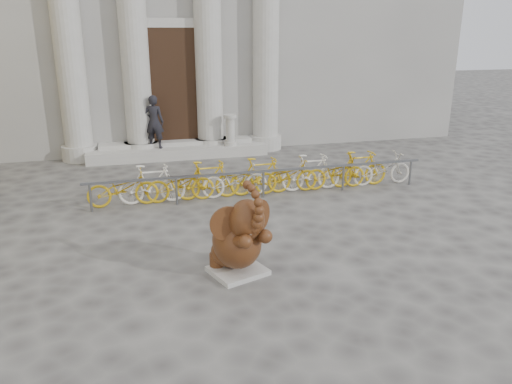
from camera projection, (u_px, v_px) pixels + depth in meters
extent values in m
plane|color=#474442|center=(242.00, 287.00, 8.42)|extent=(80.00, 80.00, 0.00)
cube|color=black|center=(173.00, 87.00, 16.82)|extent=(2.40, 0.16, 4.00)
cylinder|color=#A8A59E|center=(67.00, 34.00, 15.40)|extent=(0.90, 0.90, 8.00)
cylinder|color=#A8A59E|center=(133.00, 34.00, 15.89)|extent=(0.90, 0.90, 8.00)
cylinder|color=#A8A59E|center=(208.00, 34.00, 16.48)|extent=(0.90, 0.90, 8.00)
cylinder|color=#A8A59E|center=(266.00, 34.00, 16.97)|extent=(0.90, 0.90, 8.00)
cube|color=#A8A59E|center=(178.00, 151.00, 17.00)|extent=(6.00, 1.20, 0.36)
cube|color=#A8A59E|center=(238.00, 271.00, 8.88)|extent=(1.11, 1.06, 0.09)
ellipsoid|color=black|center=(232.00, 251.00, 8.94)|extent=(0.95, 0.92, 0.57)
ellipsoid|color=black|center=(237.00, 241.00, 8.72)|extent=(1.17, 1.30, 0.93)
cylinder|color=black|center=(217.00, 259.00, 8.95)|extent=(0.34, 0.34, 0.23)
cylinder|color=black|center=(240.00, 253.00, 9.20)|extent=(0.34, 0.34, 0.23)
cylinder|color=black|center=(238.00, 241.00, 8.27)|extent=(0.38, 0.58, 0.36)
cylinder|color=black|center=(258.00, 236.00, 8.48)|extent=(0.38, 0.58, 0.36)
ellipsoid|color=black|center=(247.00, 220.00, 8.31)|extent=(0.76, 0.74, 0.72)
cylinder|color=black|center=(228.00, 224.00, 8.24)|extent=(0.61, 0.06, 0.61)
cylinder|color=black|center=(258.00, 216.00, 8.57)|extent=(0.51, 0.40, 0.61)
cone|color=beige|center=(247.00, 233.00, 8.15)|extent=(0.17, 0.21, 0.10)
cone|color=beige|center=(258.00, 230.00, 8.27)|extent=(0.08, 0.21, 0.10)
cube|color=slate|center=(263.00, 171.00, 12.71)|extent=(8.89, 0.06, 0.06)
cylinder|color=slate|center=(91.00, 198.00, 11.78)|extent=(0.06, 0.06, 0.70)
cylinder|color=slate|center=(177.00, 191.00, 12.27)|extent=(0.06, 0.06, 0.70)
cylinder|color=slate|center=(263.00, 184.00, 12.82)|extent=(0.06, 0.06, 0.70)
cylinder|color=slate|center=(343.00, 178.00, 13.36)|extent=(0.06, 0.06, 0.70)
cylinder|color=slate|center=(410.00, 173.00, 13.86)|extent=(0.06, 0.06, 0.70)
imported|color=gold|center=(123.00, 186.00, 12.14)|extent=(1.70, 0.50, 1.00)
imported|color=silver|center=(152.00, 184.00, 12.31)|extent=(1.66, 0.47, 1.00)
imported|color=gold|center=(180.00, 182.00, 12.49)|extent=(1.70, 0.50, 1.00)
imported|color=gold|center=(208.00, 180.00, 12.66)|extent=(1.66, 0.47, 1.00)
imported|color=silver|center=(235.00, 178.00, 12.83)|extent=(1.70, 0.50, 1.00)
imported|color=gold|center=(261.00, 176.00, 13.00)|extent=(1.66, 0.47, 1.00)
imported|color=gold|center=(286.00, 174.00, 13.17)|extent=(1.70, 0.50, 1.00)
imported|color=silver|center=(311.00, 172.00, 13.34)|extent=(1.66, 0.47, 1.00)
imported|color=gold|center=(335.00, 170.00, 13.51)|extent=(1.70, 0.50, 1.00)
imported|color=gold|center=(359.00, 169.00, 13.69)|extent=(1.66, 0.47, 1.00)
imported|color=silver|center=(382.00, 167.00, 13.86)|extent=(1.70, 0.50, 1.00)
imported|color=black|center=(154.00, 122.00, 16.43)|extent=(0.75, 0.62, 1.76)
cylinder|color=#A8A59E|center=(230.00, 143.00, 17.08)|extent=(0.43, 0.43, 0.13)
cylinder|color=#A8A59E|center=(230.00, 131.00, 16.95)|extent=(0.30, 0.30, 0.97)
cylinder|color=#A8A59E|center=(230.00, 116.00, 16.79)|extent=(0.43, 0.43, 0.11)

